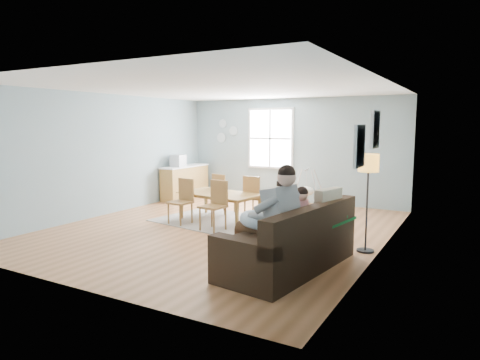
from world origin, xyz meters
The scene contains 22 objects.
room centered at (0.00, 0.00, 2.42)m, with size 8.40×9.40×3.90m.
window centered at (-0.60, 3.46, 1.65)m, with size 1.32×0.08×1.62m.
pictures centered at (2.97, -1.05, 1.85)m, with size 0.05×1.34×0.74m.
wall_plates centered at (-2.00, 3.47, 1.83)m, with size 0.67×0.02×0.66m.
sofa centered at (2.09, -1.52, 0.33)m, with size 1.31×2.42×0.93m.
green_throw centered at (2.11, -0.74, 0.59)m, with size 1.05×0.85×0.04m, color #145827.
beige_pillow centered at (2.41, -0.95, 0.83)m, with size 0.15×0.52×0.52m, color tan.
father centered at (1.90, -1.82, 0.80)m, with size 1.12×0.63×1.51m.
nursing_pillow centered at (1.73, -1.80, 0.72)m, with size 0.58×0.58×0.16m, color silver.
infant centered at (1.72, -1.76, 0.81)m, with size 0.20×0.41×0.15m.
toddler centered at (2.04, -1.29, 0.78)m, with size 0.60×0.36×0.90m.
floor_lamp centered at (2.80, -0.18, 1.30)m, with size 0.31×0.31×1.56m.
storage_cube centered at (1.63, -2.28, 0.23)m, with size 0.43×0.39×0.47m.
rug centered at (-0.41, 0.54, 0.01)m, with size 2.49×1.89×0.01m, color gray.
dining_table centered at (-0.41, 0.54, 0.30)m, with size 1.69×0.94×0.59m, color olive.
chair_sw centered at (-0.95, 0.01, 0.52)m, with size 0.46×0.46×0.92m.
chair_se centered at (-0.06, -0.13, 0.54)m, with size 0.48×0.48×0.95m.
chair_nw centered at (-0.76, 1.22, 0.52)m, with size 0.49×0.49×0.91m.
chair_ne centered at (0.14, 1.08, 0.54)m, with size 0.45×0.45×0.94m.
counter centered at (-2.70, 2.45, 0.46)m, with size 0.51×1.63×0.91m.
monitor centered at (-2.69, 2.14, 1.06)m, with size 0.34×0.32×0.31m.
baby_swing centered at (0.65, 2.88, 0.42)m, with size 1.04×1.05×0.93m.
Camera 1 is at (4.29, -6.95, 2.02)m, focal length 32.00 mm.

